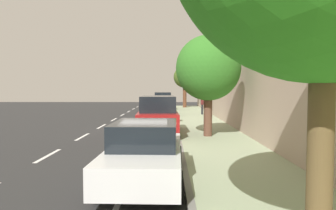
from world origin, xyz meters
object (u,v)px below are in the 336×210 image
(cyclist_with_backpack, at_px, (172,108))
(pedestrian_on_phone, at_px, (202,103))
(parked_sedan_grey_far, at_px, (163,107))
(bicycle_at_curb, at_px, (169,118))
(parked_suv_red_mid, at_px, (158,115))
(street_tree_far_end, at_px, (185,78))
(parked_suv_black_farthest, at_px, (162,101))
(parked_sedan_white_second, at_px, (145,152))
(street_tree_mid_block, at_px, (208,68))

(cyclist_with_backpack, relative_size, pedestrian_on_phone, 1.02)
(parked_sedan_grey_far, bearing_deg, bicycle_at_curb, -84.55)
(cyclist_with_backpack, xyz_separation_m, pedestrian_on_phone, (2.66, 6.43, 0.03))
(cyclist_with_backpack, bearing_deg, parked_suv_red_mid, -98.98)
(pedestrian_on_phone, bearing_deg, parked_sedan_grey_far, -176.93)
(street_tree_far_end, bearing_deg, parked_suv_black_farthest, -123.65)
(parked_sedan_grey_far, bearing_deg, parked_suv_black_farthest, 91.69)
(bicycle_at_curb, bearing_deg, parked_suv_black_farthest, 93.48)
(parked_suv_black_farthest, distance_m, bicycle_at_curb, 12.30)
(parked_suv_red_mid, height_order, street_tree_far_end, street_tree_far_end)
(parked_sedan_white_second, xyz_separation_m, parked_suv_black_farthest, (-0.18, 25.17, 0.27))
(parked_suv_red_mid, bearing_deg, street_tree_far_end, 83.63)
(parked_sedan_white_second, distance_m, parked_suv_black_farthest, 25.17)
(bicycle_at_curb, bearing_deg, street_tree_far_end, 83.50)
(cyclist_with_backpack, bearing_deg, pedestrian_on_phone, 67.56)
(parked_suv_red_mid, distance_m, parked_sedan_grey_far, 11.05)
(parked_suv_red_mid, xyz_separation_m, pedestrian_on_phone, (3.41, 11.23, 0.09))
(parked_suv_black_farthest, bearing_deg, parked_sedan_grey_far, -88.31)
(parked_sedan_white_second, relative_size, street_tree_far_end, 0.90)
(bicycle_at_curb, height_order, pedestrian_on_phone, pedestrian_on_phone)
(parked_sedan_white_second, distance_m, parked_suv_red_mid, 7.69)
(parked_suv_red_mid, height_order, cyclist_with_backpack, parked_suv_red_mid)
(parked_suv_red_mid, bearing_deg, parked_sedan_grey_far, 90.04)
(street_tree_mid_block, bearing_deg, parked_sedan_grey_far, 101.26)
(bicycle_at_curb, distance_m, street_tree_far_end, 16.59)
(parked_suv_red_mid, bearing_deg, pedestrian_on_phone, 73.09)
(parked_suv_red_mid, distance_m, pedestrian_on_phone, 11.74)
(parked_suv_black_farthest, height_order, bicycle_at_curb, parked_suv_black_farthest)
(bicycle_at_curb, relative_size, street_tree_mid_block, 0.27)
(bicycle_at_curb, bearing_deg, parked_suv_red_mid, -95.98)
(street_tree_mid_block, height_order, street_tree_far_end, street_tree_far_end)
(parked_sedan_grey_far, height_order, parked_suv_black_farthest, parked_suv_black_farthest)
(cyclist_with_backpack, height_order, street_tree_mid_block, street_tree_mid_block)
(parked_suv_black_farthest, xyz_separation_m, street_tree_mid_block, (2.58, -18.46, 2.27))
(parked_suv_black_farthest, distance_m, street_tree_far_end, 5.38)
(parked_suv_black_farthest, relative_size, street_tree_far_end, 0.97)
(parked_suv_red_mid, xyz_separation_m, parked_sedan_grey_far, (-0.01, 11.05, -0.27))
(parked_sedan_white_second, xyz_separation_m, street_tree_mid_block, (2.41, 6.71, 2.55))
(parked_suv_black_farthest, height_order, cyclist_with_backpack, parked_suv_black_farthest)
(cyclist_with_backpack, bearing_deg, parked_sedan_grey_far, 96.99)
(bicycle_at_curb, xyz_separation_m, cyclist_with_backpack, (0.21, -0.43, 0.72))
(parked_sedan_white_second, height_order, parked_suv_black_farthest, parked_suv_black_farthest)
(cyclist_with_backpack, distance_m, street_tree_far_end, 16.85)
(parked_sedan_white_second, height_order, street_tree_mid_block, street_tree_mid_block)
(parked_sedan_white_second, xyz_separation_m, street_tree_far_end, (2.41, 29.05, 2.96))
(bicycle_at_curb, height_order, cyclist_with_backpack, cyclist_with_backpack)
(street_tree_far_end, xyz_separation_m, pedestrian_on_phone, (1.03, -10.14, -2.60))
(parked_sedan_white_second, distance_m, cyclist_with_backpack, 12.51)
(parked_suv_black_farthest, bearing_deg, parked_sedan_white_second, -89.60)
(bicycle_at_curb, xyz_separation_m, street_tree_mid_block, (1.84, -6.21, 2.93))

